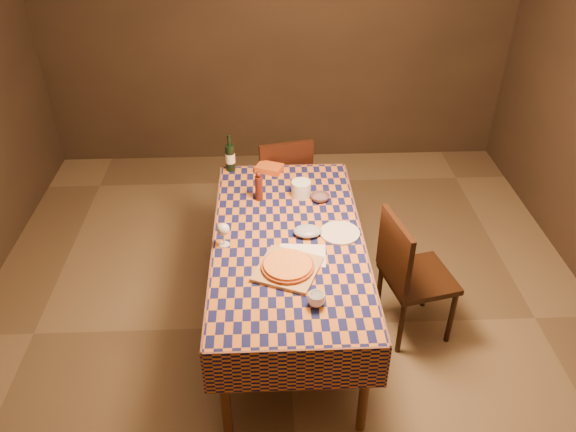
{
  "coord_description": "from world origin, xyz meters",
  "views": [
    {
      "loc": [
        -0.12,
        -2.79,
        2.86
      ],
      "look_at": [
        0.0,
        0.05,
        0.9
      ],
      "focal_mm": 35.0,
      "sensor_mm": 36.0,
      "label": 1
    }
  ],
  "objects": [
    {
      "name": "chair_far",
      "position": [
        0.0,
        1.08,
        0.52
      ],
      "size": [
        0.5,
        0.51,
        0.93
      ],
      "color": "black",
      "rests_on": "ground"
    },
    {
      "name": "bowl",
      "position": [
        0.24,
        0.42,
        0.79
      ],
      "size": [
        0.17,
        0.17,
        0.04
      ],
      "primitive_type": "imported",
      "rotation": [
        0.0,
        0.0,
        0.4
      ],
      "color": "#5C434D",
      "rests_on": "dining_table"
    },
    {
      "name": "flour_bag",
      "position": [
        0.12,
        0.03,
        0.8
      ],
      "size": [
        0.2,
        0.17,
        0.05
      ],
      "primitive_type": "ellipsoid",
      "rotation": [
        0.0,
        0.0,
        0.21
      ],
      "color": "#909BB8",
      "rests_on": "dining_table"
    },
    {
      "name": "deli_tub",
      "position": [
        0.11,
        0.48,
        0.83
      ],
      "size": [
        0.15,
        0.15,
        0.11
      ],
      "primitive_type": "cylinder",
      "rotation": [
        0.0,
        0.0,
        0.14
      ],
      "color": "white",
      "rests_on": "dining_table"
    },
    {
      "name": "flour_patch",
      "position": [
        0.08,
        -0.18,
        0.77
      ],
      "size": [
        0.3,
        0.24,
        0.0
      ],
      "primitive_type": "cube",
      "rotation": [
        0.0,
        0.0,
        -0.09
      ],
      "color": "white",
      "rests_on": "dining_table"
    },
    {
      "name": "chair_right",
      "position": [
        0.77,
        -0.06,
        0.52
      ],
      "size": [
        0.51,
        0.5,
        0.93
      ],
      "color": "black",
      "rests_on": "ground"
    },
    {
      "name": "pizza",
      "position": [
        -0.02,
        -0.31,
        0.81
      ],
      "size": [
        0.32,
        0.32,
        0.03
      ],
      "color": "#953A18",
      "rests_on": "cutting_board"
    },
    {
      "name": "wine_glass",
      "position": [
        -0.39,
        -0.05,
        0.88
      ],
      "size": [
        0.09,
        0.09,
        0.16
      ],
      "color": "silver",
      "rests_on": "dining_table"
    },
    {
      "name": "takeout_container",
      "position": [
        -0.1,
        0.83,
        0.79
      ],
      "size": [
        0.22,
        0.19,
        0.05
      ],
      "primitive_type": "cube",
      "rotation": [
        0.0,
        0.0,
        -0.4
      ],
      "color": "#C05019",
      "rests_on": "dining_table"
    },
    {
      "name": "room",
      "position": [
        0.0,
        0.0,
        1.35
      ],
      "size": [
        5.0,
        5.1,
        2.7
      ],
      "color": "brown",
      "rests_on": "ground"
    },
    {
      "name": "wine_bottle",
      "position": [
        -0.39,
        0.86,
        0.88
      ],
      "size": [
        0.08,
        0.08,
        0.28
      ],
      "color": "black",
      "rests_on": "dining_table"
    },
    {
      "name": "tumbler",
      "position": [
        0.12,
        -0.6,
        0.81
      ],
      "size": [
        0.11,
        0.11,
        0.07
      ],
      "primitive_type": "imported",
      "rotation": [
        0.0,
        0.0,
        -0.25
      ],
      "color": "white",
      "rests_on": "dining_table"
    },
    {
      "name": "white_plate",
      "position": [
        0.33,
        0.03,
        0.78
      ],
      "size": [
        0.3,
        0.3,
        0.01
      ],
      "primitive_type": "cylinder",
      "rotation": [
        0.0,
        0.0,
        0.21
      ],
      "color": "silver",
      "rests_on": "dining_table"
    },
    {
      "name": "cutting_board",
      "position": [
        -0.02,
        -0.31,
        0.78
      ],
      "size": [
        0.44,
        0.44,
        0.02
      ],
      "primitive_type": "cube",
      "rotation": [
        0.0,
        0.0,
        -0.4
      ],
      "color": "#AC8250",
      "rests_on": "dining_table"
    },
    {
      "name": "dining_table",
      "position": [
        0.0,
        0.0,
        0.69
      ],
      "size": [
        0.94,
        1.84,
        0.77
      ],
      "color": "brown",
      "rests_on": "ground"
    },
    {
      "name": "pepper_mill",
      "position": [
        -0.18,
        0.45,
        0.87
      ],
      "size": [
        0.06,
        0.06,
        0.22
      ],
      "color": "#461710",
      "rests_on": "dining_table"
    }
  ]
}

